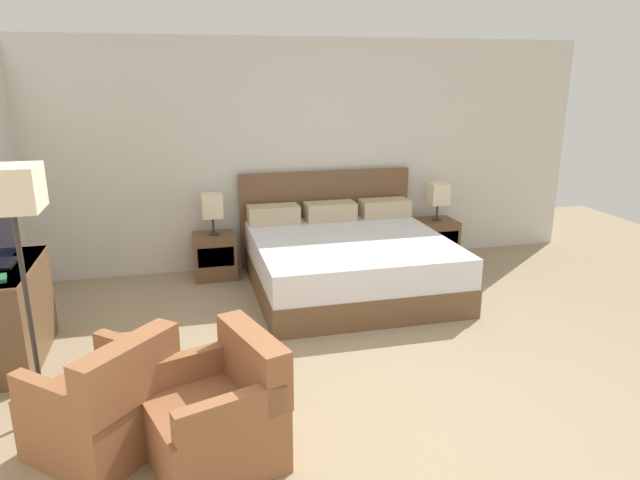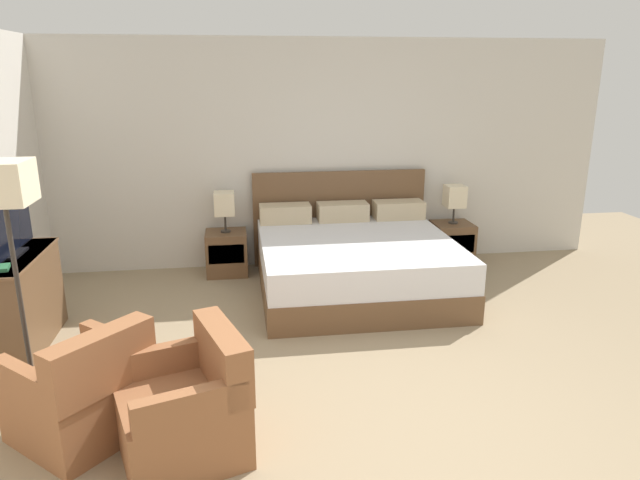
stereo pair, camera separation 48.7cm
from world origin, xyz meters
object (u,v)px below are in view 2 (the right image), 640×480
at_px(dresser, 16,301).
at_px(nightstand_left, 227,253).
at_px(bed, 355,261).
at_px(nightstand_right, 452,243).
at_px(tv, 6,225).
at_px(armchair_by_window, 83,395).
at_px(armchair_companion, 188,409).
at_px(floor_lamp, 4,201).
at_px(table_lamp_left, 224,204).
at_px(table_lamp_right, 455,197).

bearing_deg(dresser, nightstand_left, 42.96).
distance_m(bed, dresser, 3.13).
distance_m(nightstand_right, tv, 4.66).
xyz_separation_m(nightstand_right, armchair_by_window, (-3.50, -2.93, 0.04)).
relative_size(bed, armchair_by_window, 2.09).
xyz_separation_m(tv, armchair_by_window, (0.83, -1.40, -0.75)).
bearing_deg(armchair_by_window, armchair_companion, -21.41).
xyz_separation_m(armchair_companion, floor_lamp, (-1.11, 0.72, 1.14)).
xyz_separation_m(armchair_by_window, armchair_companion, (0.65, -0.26, 0.00)).
bearing_deg(armchair_companion, table_lamp_left, 86.51).
bearing_deg(nightstand_left, table_lamp_left, 90.00).
distance_m(nightstand_right, armchair_companion, 4.27).
relative_size(nightstand_left, floor_lamp, 0.29).
distance_m(nightstand_left, armchair_by_window, 3.05).
distance_m(table_lamp_left, armchair_companion, 3.23).
xyz_separation_m(nightstand_left, dresser, (-1.68, -1.56, 0.16)).
height_order(dresser, tv, tv).
relative_size(nightstand_left, table_lamp_left, 1.08).
bearing_deg(tv, table_lamp_left, 42.34).
relative_size(bed, armchair_companion, 2.33).
height_order(bed, armchair_companion, bed).
bearing_deg(bed, armchair_by_window, -134.32).
xyz_separation_m(nightstand_right, floor_lamp, (-3.95, -2.47, 1.18)).
relative_size(nightstand_right, floor_lamp, 0.29).
bearing_deg(dresser, table_lamp_left, 42.99).
xyz_separation_m(nightstand_right, armchair_companion, (-2.85, -3.18, 0.04)).
bearing_deg(bed, table_lamp_right, 28.02).
xyz_separation_m(armchair_by_window, floor_lamp, (-0.46, 0.46, 1.14)).
bearing_deg(nightstand_right, bed, -152.03).
xyz_separation_m(dresser, armchair_by_window, (0.83, -1.36, -0.12)).
xyz_separation_m(nightstand_left, nightstand_right, (2.65, 0.00, 0.00)).
bearing_deg(armchair_companion, bed, 58.47).
distance_m(bed, tv, 3.20).
distance_m(nightstand_right, table_lamp_left, 2.71).
relative_size(nightstand_right, table_lamp_right, 1.08).
distance_m(bed, table_lamp_left, 1.58).
relative_size(bed, nightstand_right, 4.15).
xyz_separation_m(dresser, tv, (0.00, 0.04, 0.63)).
relative_size(table_lamp_left, dresser, 0.42).
relative_size(nightstand_right, armchair_by_window, 0.50).
relative_size(nightstand_left, table_lamp_right, 1.08).
xyz_separation_m(table_lamp_left, floor_lamp, (-1.30, -2.47, 0.61)).
relative_size(table_lamp_right, dresser, 0.42).
bearing_deg(nightstand_right, dresser, -160.15).
xyz_separation_m(tv, armchair_companion, (1.48, -1.66, -0.75)).
relative_size(nightstand_right, table_lamp_left, 1.08).
distance_m(bed, table_lamp_right, 1.58).
height_order(table_lamp_right, armchair_by_window, table_lamp_right).
height_order(table_lamp_right, dresser, table_lamp_right).
distance_m(table_lamp_right, armchair_by_window, 4.59).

